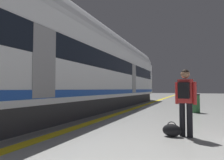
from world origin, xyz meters
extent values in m
cube|color=yellow|center=(-0.75, 10.00, 0.00)|extent=(0.36, 80.00, 0.01)
cube|color=slate|center=(-1.05, 10.00, 0.00)|extent=(0.55, 80.00, 0.01)
cube|color=#38383D|center=(-2.79, 9.90, 0.35)|extent=(2.67, 23.14, 0.70)
cube|color=silver|center=(-2.79, 9.90, 2.15)|extent=(2.90, 24.10, 2.90)
cylinder|color=silver|center=(-2.79, 9.90, 3.55)|extent=(2.84, 23.62, 2.84)
cube|color=black|center=(-2.79, 9.90, 2.50)|extent=(2.93, 22.65, 0.80)
cube|color=#1E4CB2|center=(-2.79, 9.90, 1.00)|extent=(2.94, 23.62, 0.24)
cone|color=silver|center=(-2.79, 23.25, 1.90)|extent=(2.76, 2.60, 2.75)
cube|color=gray|center=(-1.33, 6.28, 1.90)|extent=(0.02, 0.90, 2.00)
cube|color=gray|center=(-1.33, 15.32, 1.90)|extent=(0.02, 0.90, 2.00)
cylinder|color=black|center=(2.24, 7.05, 0.40)|extent=(0.13, 0.13, 0.80)
cylinder|color=black|center=(2.41, 7.01, 0.40)|extent=(0.13, 0.13, 0.80)
cube|color=red|center=(2.33, 7.03, 1.09)|extent=(0.36, 0.26, 0.57)
cylinder|color=red|center=(2.12, 7.09, 1.04)|extent=(0.09, 0.09, 0.54)
cylinder|color=red|center=(2.53, 6.99, 1.04)|extent=(0.09, 0.09, 0.54)
sphere|color=#A37556|center=(2.33, 7.03, 1.50)|extent=(0.21, 0.21, 0.21)
sphere|color=black|center=(2.33, 7.03, 1.53)|extent=(0.19, 0.19, 0.19)
cube|color=black|center=(2.29, 6.89, 1.11)|extent=(0.27, 0.19, 0.38)
ellipsoid|color=black|center=(2.01, 6.92, 0.15)|extent=(0.44, 0.26, 0.30)
torus|color=black|center=(2.01, 6.92, 0.25)|extent=(0.22, 0.02, 0.22)
cylinder|color=#2D6638|center=(2.59, 12.34, 0.42)|extent=(0.44, 0.44, 0.85)
cylinder|color=#262628|center=(2.59, 12.34, 0.88)|extent=(0.46, 0.46, 0.06)
camera|label=1|loc=(2.49, 1.98, 1.14)|focal=31.26mm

